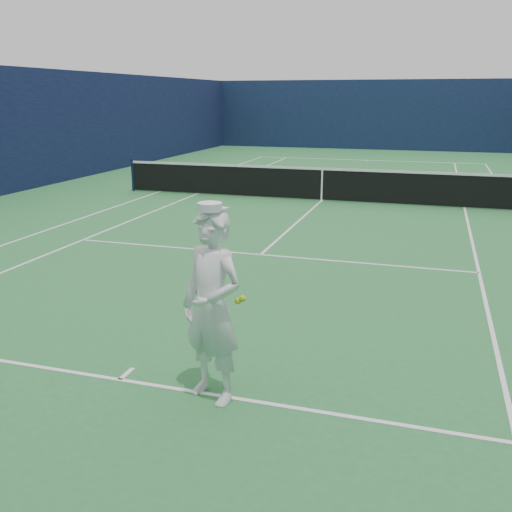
# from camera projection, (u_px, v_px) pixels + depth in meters

# --- Properties ---
(ground) EXTENTS (80.00, 80.00, 0.00)m
(ground) POSITION_uv_depth(u_px,v_px,m) (321.00, 201.00, 17.32)
(ground) COLOR #2B7139
(ground) RESTS_ON ground
(court_markings) EXTENTS (11.03, 23.83, 0.01)m
(court_markings) POSITION_uv_depth(u_px,v_px,m) (321.00, 201.00, 17.32)
(court_markings) COLOR white
(court_markings) RESTS_ON ground
(windscreen_fence) EXTENTS (20.12, 36.12, 4.00)m
(windscreen_fence) POSITION_uv_depth(u_px,v_px,m) (324.00, 134.00, 16.78)
(windscreen_fence) COLOR #0F1A3A
(windscreen_fence) RESTS_ON ground
(tennis_net) EXTENTS (12.88, 0.09, 1.07)m
(tennis_net) POSITION_uv_depth(u_px,v_px,m) (322.00, 183.00, 17.17)
(tennis_net) COLOR #141E4C
(tennis_net) RESTS_ON ground
(tennis_player) EXTENTS (0.87, 0.75, 2.09)m
(tennis_player) POSITION_uv_depth(u_px,v_px,m) (212.00, 307.00, 5.76)
(tennis_player) COLOR white
(tennis_player) RESTS_ON ground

